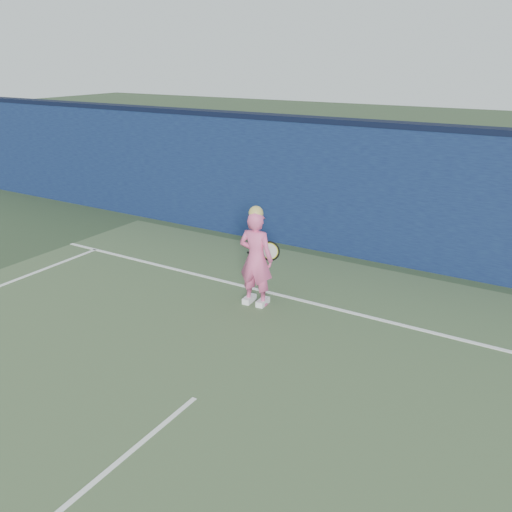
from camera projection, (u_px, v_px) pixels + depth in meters
The scene contains 6 objects.
ground at pixel (134, 450), 5.41m from camera, with size 80.00×80.00×0.00m, color #2F4228.
backstop_wall at pixel (370, 194), 10.19m from camera, with size 24.00×0.40×2.50m, color #0D1439.
wall_cap at pixel (375, 123), 9.73m from camera, with size 24.00×0.42×0.10m, color black.
player at pixel (256, 258), 8.33m from camera, with size 0.58×0.41×1.60m.
racket at pixel (268, 251), 8.68m from camera, with size 0.62×0.14×0.33m.
court_lines at pixel (110, 469), 5.15m from camera, with size 11.00×12.04×0.01m.
Camera 1 is at (3.32, -3.13, 3.71)m, focal length 38.00 mm.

